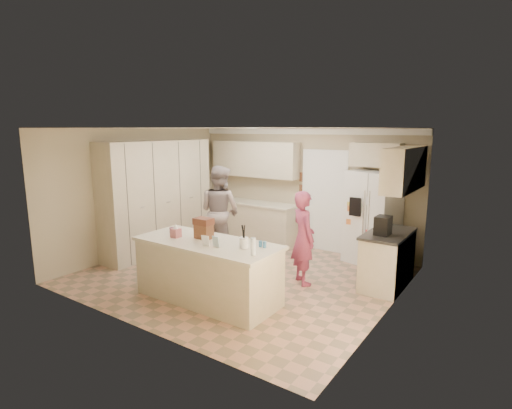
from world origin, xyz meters
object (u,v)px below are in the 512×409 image
Objects in this scene: dollhouse_body at (204,231)px; teen_boy at (220,211)px; refrigerator at (372,218)px; coffee_maker at (383,225)px; tissue_box at (176,233)px; island_base at (208,272)px; teen_girl at (303,238)px; utensil_crock at (244,243)px.

teen_boy is at bearing 122.51° from dollhouse_body.
refrigerator is 6.92× the size of dollhouse_body.
coffee_maker is 3.28m from tissue_box.
island_base is 1.39× the size of teen_girl.
coffee_maker is 2.32m from utensil_crock.
island_base is at bearing 96.36° from teen_girl.
utensil_crock is 1.41m from teen_girl.
refrigerator reaches higher than island_base.
refrigerator is 3.02m from teen_boy.
refrigerator is 0.96× the size of teen_boy.
tissue_box is at bearing 84.90° from teen_girl.
refrigerator is 1.79m from teen_girl.
dollhouse_body is at bearing 90.19° from teen_girl.
island_base is at bearing -137.17° from coffee_maker.
teen_boy reaches higher than coffee_maker.
coffee_maker is at bearing -119.66° from teen_girl.
dollhouse_body is at bearing 176.42° from utensil_crock.
coffee_maker is 2.84m from dollhouse_body.
utensil_crock reaches higher than tissue_box.
coffee_maker is at bearing 39.29° from dollhouse_body.
teen_girl is at bearing 80.47° from utensil_crock.
dollhouse_body is at bearing -104.49° from refrigerator.
tissue_box is at bearing -153.43° from dollhouse_body.
teen_boy reaches higher than tissue_box.
teen_boy is at bearing 124.43° from island_base.
teen_boy is at bearing -140.02° from refrigerator.
tissue_box is at bearing -169.70° from island_base.
utensil_crock is 0.09× the size of teen_girl.
teen_girl is (-1.17, -0.48, -0.28)m from coffee_maker.
island_base is 0.62m from dollhouse_body.
utensil_crock is at bearing 138.60° from teen_boy.
teen_boy reaches higher than island_base.
coffee_maker is 2.87m from island_base.
teen_girl reaches higher than utensil_crock.
coffee_maker is 2.00× the size of utensil_crock.
refrigerator is 3.43m from dollhouse_body.
island_base is 8.46× the size of dollhouse_body.
teen_girl is (0.23, 1.37, -0.21)m from utensil_crock.
teen_boy is (-3.28, -0.11, -0.14)m from coffee_maker.
refrigerator is at bearing -71.60° from teen_girl.
refrigerator reaches higher than teen_girl.
island_base is at bearing 125.86° from teen_boy.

